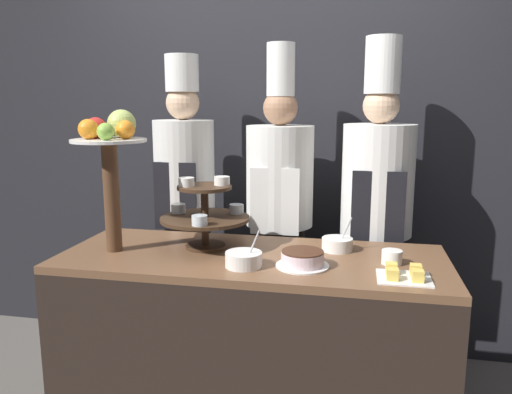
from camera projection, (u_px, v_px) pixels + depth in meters
The scene contains 12 objects.
wall_back at pixel (284, 131), 3.11m from camera, with size 10.00×0.06×2.80m.
buffet_counter at pixel (252, 346), 2.35m from camera, with size 1.74×0.68×0.89m.
tiered_stand at pixel (205, 212), 2.35m from camera, with size 0.42×0.42×0.34m.
fruit_pedestal at pixel (111, 150), 2.26m from camera, with size 0.34×0.34×0.65m.
cake_round at pixel (303, 259), 2.10m from camera, with size 0.23×0.23×0.07m.
cup_white at pixel (392, 257), 2.13m from camera, with size 0.09×0.09×0.06m.
cake_square_tray at pixel (404, 274), 1.95m from camera, with size 0.21×0.18×0.05m.
serving_bowl_near at pixel (244, 259), 2.10m from camera, with size 0.16×0.16×0.16m.
serving_bowl_far at pixel (337, 244), 2.33m from camera, with size 0.14×0.14×0.16m.
chef_left at pixel (185, 197), 2.92m from camera, with size 0.35×0.35×1.84m.
chef_center_left at pixel (280, 205), 2.81m from camera, with size 0.37×0.37×1.89m.
chef_center_right at pixel (377, 205), 2.71m from camera, with size 0.38×0.38×1.91m.
Camera 1 is at (0.45, -1.79, 1.57)m, focal length 35.00 mm.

